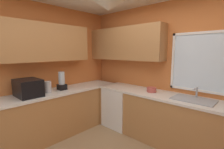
# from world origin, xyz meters

# --- Properties ---
(room_shell) EXTENTS (4.00, 3.51, 2.61)m
(room_shell) POSITION_xyz_m (-0.38, 0.46, 1.74)
(room_shell) COLOR #D17238
(room_shell) RESTS_ON ground_plane
(counter_run_left) EXTENTS (0.65, 3.12, 0.88)m
(counter_run_left) POSITION_xyz_m (-1.63, 0.00, 0.44)
(counter_run_left) COLOR #AD7542
(counter_run_left) RESTS_ON ground_plane
(counter_run_back) EXTENTS (3.09, 0.65, 0.88)m
(counter_run_back) POSITION_xyz_m (0.21, 1.39, 0.44)
(counter_run_back) COLOR #AD7542
(counter_run_back) RESTS_ON ground_plane
(dishwasher) EXTENTS (0.60, 0.60, 0.84)m
(dishwasher) POSITION_xyz_m (-0.97, 1.36, 0.42)
(dishwasher) COLOR white
(dishwasher) RESTS_ON ground_plane
(microwave) EXTENTS (0.48, 0.36, 0.29)m
(microwave) POSITION_xyz_m (-1.63, -0.30, 1.03)
(microwave) COLOR black
(microwave) RESTS_ON counter_run_left
(kettle) EXTENTS (0.12, 0.12, 0.21)m
(kettle) POSITION_xyz_m (-1.61, 0.04, 0.99)
(kettle) COLOR #B7B7BC
(kettle) RESTS_ON counter_run_left
(sink_assembly) EXTENTS (0.61, 0.40, 0.19)m
(sink_assembly) POSITION_xyz_m (0.50, 1.39, 0.89)
(sink_assembly) COLOR #9EA0A5
(sink_assembly) RESTS_ON counter_run_back
(bowl) EXTENTS (0.17, 0.17, 0.09)m
(bowl) POSITION_xyz_m (-0.23, 1.39, 0.93)
(bowl) COLOR #B74C42
(bowl) RESTS_ON counter_run_back
(blender_appliance) EXTENTS (0.15, 0.15, 0.36)m
(blender_appliance) POSITION_xyz_m (-1.63, 0.33, 1.04)
(blender_appliance) COLOR black
(blender_appliance) RESTS_ON counter_run_left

